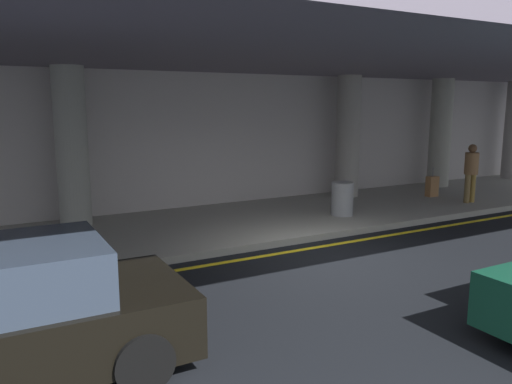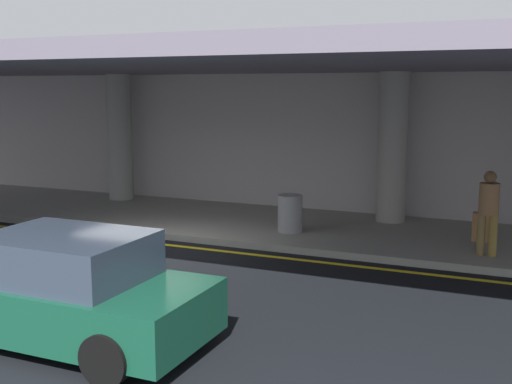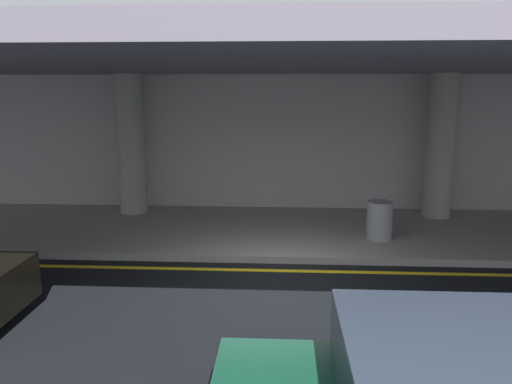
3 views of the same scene
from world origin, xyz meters
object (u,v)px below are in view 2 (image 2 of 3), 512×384
Objects in this scene: support_column_far_left at (120,138)px; car_dark_green at (63,291)px; traveler_with_luggage at (489,207)px; suitcase_upright_primary at (481,227)px; trash_bin_steel at (290,213)px; support_column_left_mid at (393,148)px.

car_dark_green is (5.47, -9.04, -1.26)m from support_column_far_left.
support_column_far_left is at bearing -136.65° from traveler_with_luggage.
suitcase_upright_primary reaches higher than trash_bin_steel.
car_dark_green is 9.03m from suitcase_upright_primary.
traveler_with_luggage is 1.87× the size of suitcase_upright_primary.
suitcase_upright_primary is 4.16m from trash_bin_steel.
support_column_far_left is 10.77m from traveler_with_luggage.
traveler_with_luggage is at bearing -106.43° from suitcase_upright_primary.
support_column_far_left is 4.06× the size of suitcase_upright_primary.
support_column_far_left is 10.64m from car_dark_green.
trash_bin_steel is (-4.08, -0.77, 0.11)m from suitcase_upright_primary.
car_dark_green is 4.82× the size of trash_bin_steel.
traveler_with_luggage is at bearing 48.74° from car_dark_green.
car_dark_green is at bearing -70.24° from traveler_with_luggage.
car_dark_green is at bearing -58.80° from support_column_far_left.
support_column_far_left reaches higher than suitcase_upright_primary.
trash_bin_steel is (6.15, -2.13, -1.40)m from support_column_far_left.
support_column_left_mid is 3.15m from trash_bin_steel.
trash_bin_steel is at bearing 80.57° from car_dark_green.
car_dark_green reaches higher than trash_bin_steel.
suitcase_upright_primary is 1.06× the size of trash_bin_steel.
trash_bin_steel is (0.67, 6.90, -0.14)m from car_dark_green.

